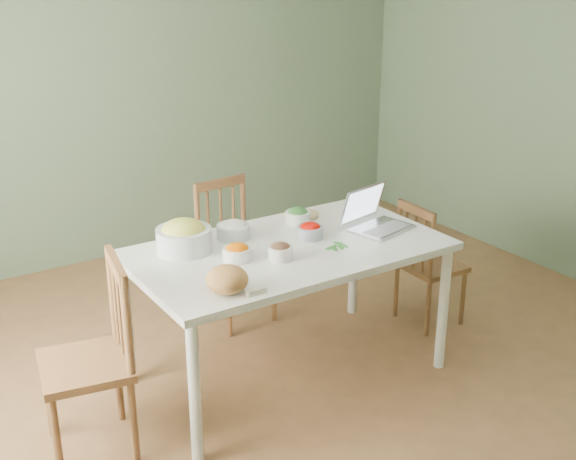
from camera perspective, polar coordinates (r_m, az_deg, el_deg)
floor at (r=4.47m, az=2.26°, el=-11.51°), size 5.00×5.00×0.00m
wall_back at (r=6.08m, az=-11.48°, el=10.56°), size 5.00×0.00×2.70m
dining_table at (r=4.33m, az=0.00°, el=-6.35°), size 1.76×0.99×0.82m
chair_far at (r=4.96m, az=-3.99°, el=-1.87°), size 0.46×0.44×0.96m
chair_left at (r=3.80m, az=-15.45°, el=-9.73°), size 0.50×0.52×1.01m
chair_right at (r=5.04m, az=11.03°, el=-2.49°), size 0.37×0.39×0.86m
bread_boule at (r=3.60m, az=-4.72°, el=-3.82°), size 0.26×0.26×0.14m
butter_stick at (r=3.59m, az=-2.45°, el=-4.77°), size 0.10×0.03×0.03m
bowl_squash at (r=4.11m, az=-8.05°, el=-0.45°), size 0.35×0.35×0.18m
bowl_carrot at (r=3.98m, az=-3.94°, el=-1.71°), size 0.20×0.20×0.09m
bowl_onion at (r=4.28m, az=-4.25°, el=0.03°), size 0.24×0.24×0.11m
bowl_mushroom at (r=3.98m, az=-0.60°, el=-1.64°), size 0.17×0.17×0.09m
bowl_redpep at (r=4.27m, az=1.72°, el=-0.04°), size 0.18×0.18×0.09m
bowl_broccoli at (r=4.51m, az=0.77°, el=1.14°), size 0.18×0.18×0.10m
flatbread at (r=4.63m, az=1.04°, el=1.17°), size 0.28×0.28×0.02m
basil_bunch at (r=4.16m, az=3.67°, el=-1.21°), size 0.17×0.17×0.02m
laptop at (r=4.40m, az=7.34°, el=1.50°), size 0.41×0.38×0.24m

